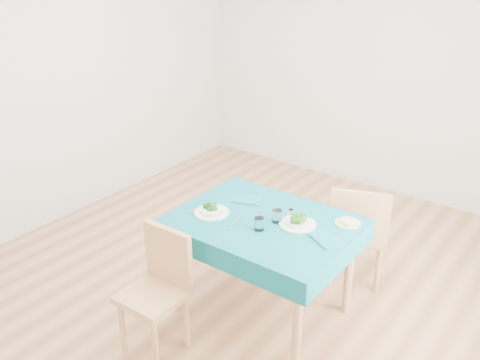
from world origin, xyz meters
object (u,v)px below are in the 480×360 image
Objects in this scene: bowl_near at (212,209)px; side_plate at (348,223)px; chair_near at (152,291)px; bowl_far at (298,220)px; table at (263,267)px; chair_far at (360,216)px.

bowl_near is 0.94m from side_plate.
chair_near is 1.37m from side_plate.
bowl_far is 0.34m from side_plate.
bowl_far is at bearing 55.19° from chair_near.
chair_near is at bearing -127.77° from side_plate.
table is at bearing -147.71° from side_plate.
chair_near reaches higher than bowl_far.
bowl_near is 1.41× the size of side_plate.
bowl_near is at bearing -152.33° from side_plate.
chair_near is at bearing 45.86° from chair_far.
chair_far reaches higher than bowl_near.
chair_near reaches higher than side_plate.
bowl_far is (0.56, 0.84, 0.33)m from chair_near.
table is 0.68m from side_plate.
bowl_near is at bearing -159.30° from table.
chair_far reaches higher than bowl_far.
table is at bearing 46.55° from chair_far.
chair_near is (-0.34, -0.76, 0.09)m from table.
chair_near reaches higher than table.
bowl_far is (0.57, 0.22, 0.00)m from bowl_near.
table is 1.29× the size of chair_near.
chair_near is 0.85× the size of chair_far.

